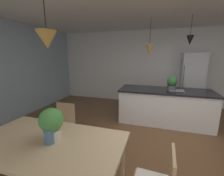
# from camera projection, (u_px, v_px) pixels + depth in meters

# --- Properties ---
(ground_plane) EXTENTS (10.00, 8.40, 0.04)m
(ground_plane) POSITION_uv_depth(u_px,v_px,m) (167.00, 157.00, 2.67)
(ground_plane) COLOR brown
(wall_back_kitchen) EXTENTS (10.00, 0.12, 2.70)m
(wall_back_kitchen) POSITION_uv_depth(u_px,v_px,m) (165.00, 68.00, 5.43)
(wall_back_kitchen) COLOR white
(wall_back_kitchen) RESTS_ON ground_plane
(dining_table) EXTENTS (1.87, 1.04, 0.74)m
(dining_table) POSITION_uv_depth(u_px,v_px,m) (48.00, 145.00, 1.83)
(dining_table) COLOR #D1B284
(dining_table) RESTS_ON ground_plane
(chair_far_left) EXTENTS (0.42, 0.42, 0.87)m
(chair_far_left) POSITION_uv_depth(u_px,v_px,m) (63.00, 125.00, 2.82)
(chair_far_left) COLOR tan
(chair_far_left) RESTS_ON ground_plane
(kitchen_island) EXTENTS (2.35, 0.92, 0.91)m
(kitchen_island) POSITION_uv_depth(u_px,v_px,m) (164.00, 106.00, 3.95)
(kitchen_island) COLOR white
(kitchen_island) RESTS_ON ground_plane
(refrigerator) EXTENTS (0.69, 0.67, 1.87)m
(refrigerator) POSITION_uv_depth(u_px,v_px,m) (191.00, 82.00, 4.90)
(refrigerator) COLOR silver
(refrigerator) RESTS_ON ground_plane
(pendant_over_table) EXTENTS (0.21, 0.21, 0.87)m
(pendant_over_table) POSITION_uv_depth(u_px,v_px,m) (47.00, 39.00, 1.52)
(pendant_over_table) COLOR black
(pendant_over_island_main) EXTENTS (0.20, 0.20, 0.93)m
(pendant_over_island_main) POSITION_uv_depth(u_px,v_px,m) (149.00, 50.00, 3.78)
(pendant_over_island_main) COLOR black
(pendant_over_island_aux) EXTENTS (0.17, 0.17, 0.68)m
(pendant_over_island_aux) POSITION_uv_depth(u_px,v_px,m) (190.00, 40.00, 3.47)
(pendant_over_island_aux) COLOR black
(potted_plant_on_island) EXTENTS (0.26, 0.26, 0.36)m
(potted_plant_on_island) POSITION_uv_depth(u_px,v_px,m) (172.00, 83.00, 3.78)
(potted_plant_on_island) COLOR #4C4C51
(potted_plant_on_island) RESTS_ON kitchen_island
(potted_plant_on_table) EXTENTS (0.29, 0.29, 0.41)m
(potted_plant_on_table) POSITION_uv_depth(u_px,v_px,m) (51.00, 123.00, 1.79)
(potted_plant_on_table) COLOR beige
(potted_plant_on_table) RESTS_ON dining_table
(vase_on_dining_table) EXTENTS (0.12, 0.12, 0.19)m
(vase_on_dining_table) POSITION_uv_depth(u_px,v_px,m) (49.00, 136.00, 1.75)
(vase_on_dining_table) COLOR slate
(vase_on_dining_table) RESTS_ON dining_table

